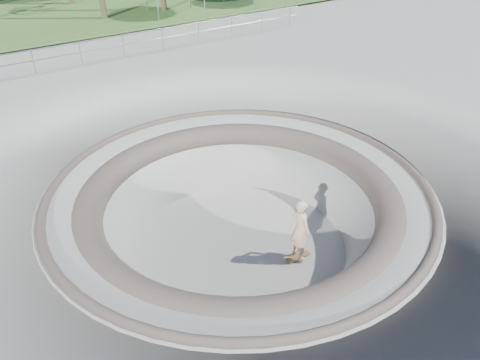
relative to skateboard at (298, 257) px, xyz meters
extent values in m
plane|color=#9C9C97|center=(-0.97, 1.45, 1.84)|extent=(180.00, 180.00, 0.00)
torus|color=#9C9C97|center=(-0.97, 1.45, -0.16)|extent=(14.00, 14.00, 4.00)
cylinder|color=#9C9C97|center=(-0.97, 1.45, -0.11)|extent=(6.60, 6.60, 0.10)
torus|color=#534B43|center=(-0.97, 1.45, 1.82)|extent=(10.24, 10.24, 0.24)
torus|color=#534B43|center=(-0.97, 1.45, 1.39)|extent=(8.91, 8.91, 0.81)
ellipsoid|color=brown|center=(7.03, 61.45, -6.02)|extent=(61.60, 44.00, 28.60)
cylinder|color=gray|center=(-0.97, 13.45, 3.01)|extent=(25.00, 0.05, 0.05)
cylinder|color=gray|center=(-0.97, 13.45, 2.56)|extent=(25.00, 0.05, 0.05)
cube|color=brown|center=(0.00, 0.00, 0.01)|extent=(0.75, 0.28, 0.02)
cylinder|color=#B2B3B7|center=(0.00, 0.00, -0.02)|extent=(0.05, 0.15, 0.03)
cylinder|color=#B2B3B7|center=(0.00, 0.00, -0.02)|extent=(0.05, 0.15, 0.03)
cylinder|color=white|center=(0.00, 0.00, -0.03)|extent=(0.06, 0.03, 0.06)
cylinder|color=white|center=(0.00, 0.00, -0.03)|extent=(0.06, 0.03, 0.06)
cylinder|color=white|center=(0.00, 0.00, -0.03)|extent=(0.06, 0.03, 0.06)
cylinder|color=white|center=(0.00, 0.00, -0.03)|extent=(0.06, 0.03, 0.06)
imported|color=#D3AB88|center=(0.00, 0.00, 0.94)|extent=(0.51, 0.72, 1.85)
cylinder|color=gray|center=(5.59, 18.04, 3.23)|extent=(0.06, 0.06, 2.21)
camera|label=1|loc=(-7.00, -7.08, 8.64)|focal=35.00mm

